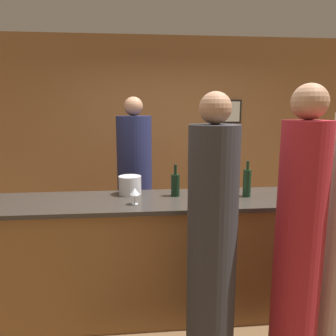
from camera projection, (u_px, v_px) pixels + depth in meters
The scene contains 12 objects.
ground_plane at pixel (190, 307), 3.00m from camera, with size 14.00×14.00×0.00m, color brown.
back_wall at pixel (168, 136), 4.81m from camera, with size 8.00×0.08×2.80m.
bar_counter at pixel (191, 254), 2.91m from camera, with size 3.46×0.67×1.03m.
bartender at pixel (135, 191), 3.66m from camera, with size 0.38×0.38×1.92m.
guest_0 at pixel (212, 250), 2.12m from camera, with size 0.32×0.32×1.90m.
guest_2 at pixel (299, 243), 2.16m from camera, with size 0.31×0.31×1.95m.
wine_bottle_0 at pixel (175, 184), 2.87m from camera, with size 0.08×0.08×0.28m.
wine_bottle_1 at pixel (247, 182), 2.85m from camera, with size 0.07×0.07×0.31m.
ice_bucket at pixel (130, 185), 2.93m from camera, with size 0.20×0.20×0.17m.
wine_glass_0 at pixel (234, 187), 2.76m from camera, with size 0.08×0.08×0.14m.
wine_glass_1 at pixel (135, 192), 2.62m from camera, with size 0.08×0.08×0.14m.
wine_glass_2 at pixel (313, 185), 2.74m from camera, with size 0.07×0.07×0.17m.
Camera 1 is at (-0.47, -2.69, 1.80)m, focal length 35.00 mm.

